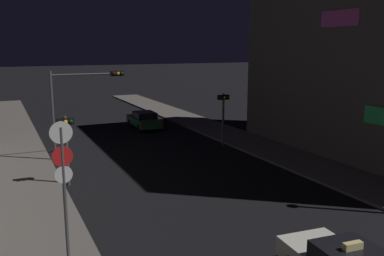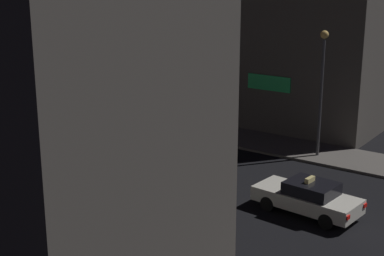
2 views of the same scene
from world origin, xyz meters
name	(u,v)px [view 1 (image 1 of 2)]	position (x,y,z in m)	size (l,w,h in m)	color
sidewalk_left	(18,155)	(-7.48, 25.98, 0.07)	(3.42, 55.96, 0.14)	#5B5651
sidewalk_right	(226,133)	(7.48, 25.98, 0.07)	(3.42, 55.96, 0.14)	#5B5651
far_car	(144,120)	(2.49, 30.87, 0.73)	(1.91, 4.49, 1.42)	#1E512D
traffic_light_overhead	(81,95)	(-3.87, 23.51, 3.87)	(4.38, 0.42, 5.34)	#47474C
traffic_light_left_kerb	(66,136)	(-5.52, 18.80, 2.49)	(0.80, 0.42, 3.44)	#47474C
traffic_light_right_kerb	(223,108)	(5.52, 23.01, 2.57)	(0.80, 0.42, 3.57)	#47474C
sign_pole_left	(64,183)	(-6.86, 10.24, 2.93)	(0.63, 0.10, 4.56)	#47474C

